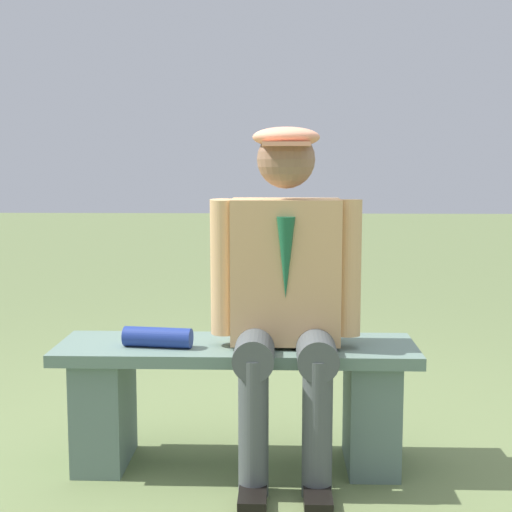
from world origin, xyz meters
The scene contains 4 objects.
ground_plane centered at (0.00, 0.00, 0.00)m, with size 30.00×30.00×0.00m, color olive.
bench centered at (0.00, 0.00, 0.30)m, with size 1.41×0.42×0.50m.
seated_man centered at (-0.19, 0.07, 0.75)m, with size 0.59×0.58×1.34m.
rolled_magazine centered at (0.30, 0.06, 0.54)m, with size 0.08×0.08×0.27m, color navy.
Camera 1 is at (-0.17, 2.91, 1.21)m, focal length 52.89 mm.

